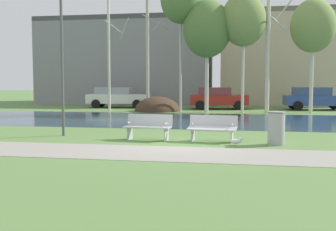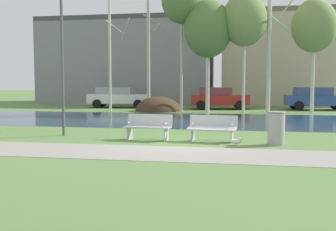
{
  "view_description": "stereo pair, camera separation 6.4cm",
  "coord_description": "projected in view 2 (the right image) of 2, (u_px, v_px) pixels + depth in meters",
  "views": [
    {
      "loc": [
        2.09,
        -12.92,
        2.0
      ],
      "look_at": [
        -0.43,
        1.06,
        0.83
      ],
      "focal_mm": 44.81,
      "sensor_mm": 36.0,
      "label": 1
    },
    {
      "loc": [
        2.15,
        -12.91,
        2.0
      ],
      "look_at": [
        -0.43,
        1.06,
        0.83
      ],
      "focal_mm": 44.81,
      "sensor_mm": 36.0,
      "label": 2
    }
  ],
  "objects": [
    {
      "name": "birch_center",
      "position": [
        208.0,
        29.0,
        26.35
      ],
      "size": [
        3.03,
        3.03,
        7.1
      ],
      "color": "beige",
      "rests_on": "ground"
    },
    {
      "name": "building_grey_warehouse",
      "position": [
        131.0,
        62.0,
        38.27
      ],
      "size": [
        14.5,
        8.6,
        7.39
      ],
      "color": "gray",
      "rests_on": "ground"
    },
    {
      "name": "building_beige_block",
      "position": [
        285.0,
        59.0,
        36.76
      ],
      "size": [
        10.66,
        8.2,
        7.83
      ],
      "color": "#BCAD8E",
      "rests_on": "ground"
    },
    {
      "name": "trash_bin",
      "position": [
        276.0,
        128.0,
        13.1
      ],
      "size": [
        0.56,
        0.56,
        1.05
      ],
      "color": "#999B9E",
      "rests_on": "ground"
    },
    {
      "name": "ground_plane",
      "position": [
        205.0,
        117.0,
        23.01
      ],
      "size": [
        120.0,
        120.0,
        0.0
      ],
      "primitive_type": "plane",
      "color": "#5B7F42"
    },
    {
      "name": "seagull",
      "position": [
        236.0,
        141.0,
        13.07
      ],
      "size": [
        0.43,
        0.16,
        0.26
      ],
      "color": "white",
      "rests_on": "ground"
    },
    {
      "name": "birch_right",
      "position": [
        270.0,
        44.0,
        25.84
      ],
      "size": [
        1.55,
        2.62,
        8.4
      ],
      "color": "beige",
      "rests_on": "ground"
    },
    {
      "name": "parked_van_nearest_white",
      "position": [
        118.0,
        97.0,
        31.62
      ],
      "size": [
        4.78,
        2.31,
        1.53
      ],
      "color": "silver",
      "rests_on": "ground"
    },
    {
      "name": "bench_right",
      "position": [
        212.0,
        127.0,
        13.81
      ],
      "size": [
        1.65,
        0.73,
        0.87
      ],
      "color": "#B2B5B7",
      "rests_on": "ground"
    },
    {
      "name": "parked_hatch_third_blue",
      "position": [
        316.0,
        98.0,
        28.97
      ],
      "size": [
        4.44,
        2.25,
        1.57
      ],
      "color": "#2D4793",
      "rests_on": "ground"
    },
    {
      "name": "paved_path_strip",
      "position": [
        165.0,
        153.0,
        11.59
      ],
      "size": [
        60.0,
        2.42,
        0.01
      ],
      "primitive_type": "cube",
      "color": "gray",
      "rests_on": "ground"
    },
    {
      "name": "birch_far_right",
      "position": [
        314.0,
        26.0,
        25.76
      ],
      "size": [
        2.74,
        2.74,
        7.03
      ],
      "color": "beige",
      "rests_on": "ground"
    },
    {
      "name": "soil_mound",
      "position": [
        158.0,
        111.0,
        28.06
      ],
      "size": [
        3.03,
        3.43,
        1.94
      ],
      "primitive_type": "ellipsoid",
      "color": "#423021",
      "rests_on": "ground"
    },
    {
      "name": "bench_left",
      "position": [
        148.0,
        126.0,
        14.2
      ],
      "size": [
        1.65,
        0.73,
        0.87
      ],
      "color": "#B2B5B7",
      "rests_on": "ground"
    },
    {
      "name": "birch_left",
      "position": [
        149.0,
        48.0,
        27.54
      ],
      "size": [
        1.58,
        2.44,
        8.13
      ],
      "color": "#BCB7A8",
      "rests_on": "ground"
    },
    {
      "name": "streetlamp",
      "position": [
        62.0,
        28.0,
        15.07
      ],
      "size": [
        0.32,
        0.32,
        5.93
      ],
      "color": "#4C4C51",
      "rests_on": "ground"
    },
    {
      "name": "birch_center_left",
      "position": [
        182.0,
        0.0,
        26.45
      ],
      "size": [
        2.56,
        2.56,
        9.17
      ],
      "color": "#BCB7A8",
      "rests_on": "ground"
    },
    {
      "name": "river_band",
      "position": [
        202.0,
        120.0,
        21.41
      ],
      "size": [
        80.0,
        8.51,
        0.01
      ],
      "primitive_type": "cube",
      "color": "#284256",
      "rests_on": "ground"
    },
    {
      "name": "birch_center_right",
      "position": [
        245.0,
        20.0,
        25.92
      ],
      "size": [
        2.76,
        2.76,
        7.44
      ],
      "color": "beige",
      "rests_on": "ground"
    },
    {
      "name": "birch_far_left",
      "position": [
        110.0,
        50.0,
        27.73
      ],
      "size": [
        1.51,
        2.25,
        7.96
      ],
      "color": "beige",
      "rests_on": "ground"
    },
    {
      "name": "parked_sedan_second_red",
      "position": [
        219.0,
        98.0,
        29.87
      ],
      "size": [
        4.21,
        2.36,
        1.55
      ],
      "color": "maroon",
      "rests_on": "ground"
    }
  ]
}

